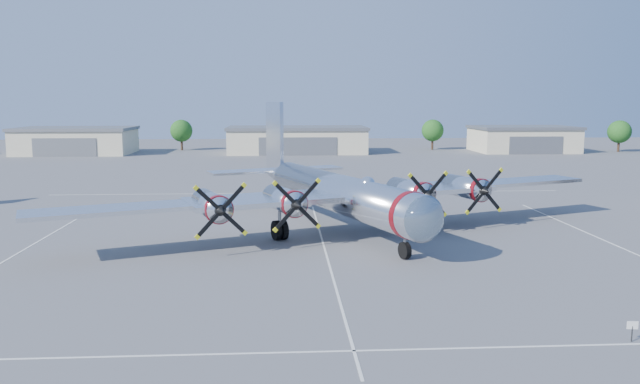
{
  "coord_description": "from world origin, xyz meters",
  "views": [
    {
      "loc": [
        -3.04,
        -47.75,
        10.85
      ],
      "look_at": [
        0.08,
        3.93,
        3.2
      ],
      "focal_mm": 35.0,
      "sensor_mm": 36.0,
      "label": 1
    }
  ],
  "objects": [
    {
      "name": "tree_west",
      "position": [
        -25.0,
        90.0,
        4.22
      ],
      "size": [
        4.8,
        4.8,
        6.64
      ],
      "color": "#382619",
      "rests_on": "ground"
    },
    {
      "name": "hangar_center",
      "position": [
        0.0,
        81.96,
        2.71
      ],
      "size": [
        28.6,
        14.6,
        5.4
      ],
      "color": "beige",
      "rests_on": "ground"
    },
    {
      "name": "hangar_west",
      "position": [
        -45.0,
        81.96,
        2.71
      ],
      "size": [
        22.6,
        14.6,
        5.4
      ],
      "color": "beige",
      "rests_on": "ground"
    },
    {
      "name": "tree_far_east",
      "position": [
        68.0,
        80.0,
        4.22
      ],
      "size": [
        4.8,
        4.8,
        6.64
      ],
      "color": "#382619",
      "rests_on": "ground"
    },
    {
      "name": "parking_lines",
      "position": [
        0.0,
        -1.75,
        0.01
      ],
      "size": [
        60.0,
        50.08,
        0.01
      ],
      "color": "silver",
      "rests_on": "ground"
    },
    {
      "name": "tree_east",
      "position": [
        30.0,
        88.0,
        4.22
      ],
      "size": [
        4.8,
        4.8,
        6.64
      ],
      "color": "#382619",
      "rests_on": "ground"
    },
    {
      "name": "ground",
      "position": [
        0.0,
        0.0,
        0.0
      ],
      "size": [
        260.0,
        260.0,
        0.0
      ],
      "primitive_type": "plane",
      "color": "#555557",
      "rests_on": "ground"
    },
    {
      "name": "main_bomber_b29",
      "position": [
        1.22,
        4.19,
        0.0
      ],
      "size": [
        56.83,
        48.11,
        10.66
      ],
      "primitive_type": null,
      "rotation": [
        0.0,
        0.0,
        0.37
      ],
      "color": "white",
      "rests_on": "ground"
    },
    {
      "name": "info_placard",
      "position": [
        12.7,
        -21.69,
        0.67
      ],
      "size": [
        0.5,
        0.09,
        0.96
      ],
      "rotation": [
        0.0,
        0.0,
        -0.1
      ],
      "color": "black",
      "rests_on": "ground"
    },
    {
      "name": "hangar_east",
      "position": [
        48.0,
        81.96,
        2.71
      ],
      "size": [
        20.6,
        14.6,
        5.4
      ],
      "color": "beige",
      "rests_on": "ground"
    }
  ]
}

